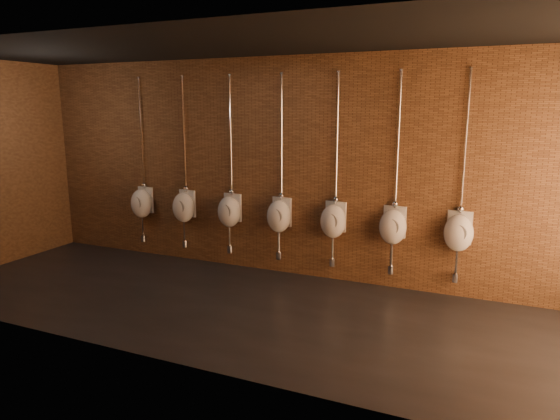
{
  "coord_description": "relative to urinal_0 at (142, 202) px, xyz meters",
  "views": [
    {
      "loc": [
        2.91,
        -5.23,
        2.48
      ],
      "look_at": [
        0.25,
        0.9,
        1.1
      ],
      "focal_mm": 32.0,
      "sensor_mm": 36.0,
      "label": 1
    }
  ],
  "objects": [
    {
      "name": "urinal_4",
      "position": [
        3.35,
        0.0,
        0.0
      ],
      "size": [
        0.41,
        0.37,
        2.72
      ],
      "color": "white",
      "rests_on": "ground"
    },
    {
      "name": "urinal_3",
      "position": [
        2.51,
        0.0,
        0.0
      ],
      "size": [
        0.41,
        0.37,
        2.72
      ],
      "color": "white",
      "rests_on": "ground"
    },
    {
      "name": "urinal_2",
      "position": [
        1.68,
        0.0,
        0.0
      ],
      "size": [
        0.41,
        0.37,
        2.72
      ],
      "color": "white",
      "rests_on": "ground"
    },
    {
      "name": "urinal_1",
      "position": [
        0.84,
        0.0,
        0.0
      ],
      "size": [
        0.41,
        0.37,
        2.72
      ],
      "color": "white",
      "rests_on": "ground"
    },
    {
      "name": "ground",
      "position": [
        2.49,
        -1.37,
        -0.92
      ],
      "size": [
        8.5,
        8.5,
        0.0
      ],
      "primitive_type": "plane",
      "color": "black",
      "rests_on": "ground"
    },
    {
      "name": "room_shell",
      "position": [
        2.49,
        -1.37,
        1.09
      ],
      "size": [
        8.54,
        3.04,
        3.22
      ],
      "color": "black",
      "rests_on": "ground"
    },
    {
      "name": "urinal_0",
      "position": [
        0.0,
        0.0,
        0.0
      ],
      "size": [
        0.41,
        0.37,
        2.72
      ],
      "color": "white",
      "rests_on": "ground"
    },
    {
      "name": "urinal_5",
      "position": [
        4.19,
        0.0,
        0.0
      ],
      "size": [
        0.41,
        0.37,
        2.72
      ],
      "color": "white",
      "rests_on": "ground"
    },
    {
      "name": "urinal_6",
      "position": [
        5.03,
        0.0,
        0.0
      ],
      "size": [
        0.41,
        0.37,
        2.72
      ],
      "color": "white",
      "rests_on": "ground"
    }
  ]
}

